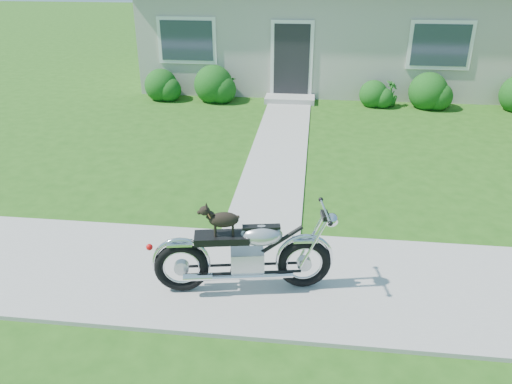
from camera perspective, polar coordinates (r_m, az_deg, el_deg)
ground at (r=6.62m, az=12.63°, el=-10.30°), size 80.00×80.00×0.00m
sidewalk at (r=6.61m, az=12.65°, el=-10.15°), size 24.00×2.20×0.04m
walkway at (r=11.06m, az=2.78°, el=5.41°), size 1.20×8.00×0.03m
house at (r=17.46m, az=10.00°, el=19.71°), size 12.60×7.03×4.50m
shrub_row at (r=14.28m, az=8.91°, el=11.51°), size 10.83×1.10×1.10m
potted_plant_left at (r=14.56m, az=-3.73°, el=11.91°), size 0.73×0.64×0.81m
potted_plant_right at (r=14.49m, az=15.15°, el=10.81°), size 0.51×0.51×0.70m
motorcycle_with_dog at (r=6.06m, az=-1.09°, el=-7.01°), size 2.21×0.72×1.16m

